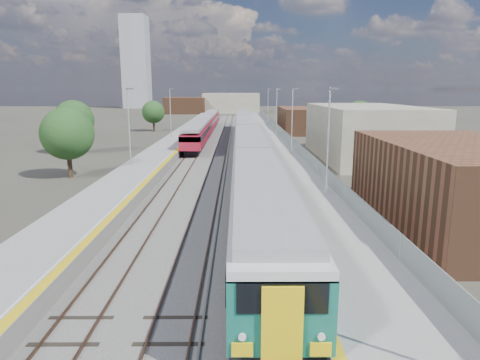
{
  "coord_description": "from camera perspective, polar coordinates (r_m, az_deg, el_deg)",
  "views": [
    {
      "loc": [
        0.32,
        -7.56,
        8.36
      ],
      "look_at": [
        0.48,
        21.42,
        2.2
      ],
      "focal_mm": 32.0,
      "sensor_mm": 36.0,
      "label": 1
    }
  ],
  "objects": [
    {
      "name": "tracks",
      "position": [
        62.32,
        -2.13,
        4.38
      ],
      "size": [
        8.96,
        160.0,
        0.17
      ],
      "color": "#4C3323",
      "rests_on": "ground"
    },
    {
      "name": "ground",
      "position": [
        58.17,
        -0.63,
        3.73
      ],
      "size": [
        320.0,
        320.0,
        0.0
      ],
      "primitive_type": "plane",
      "color": "#47443A",
      "rests_on": "ground"
    },
    {
      "name": "tree_b",
      "position": [
        60.61,
        -21.28,
        7.45
      ],
      "size": [
        5.16,
        5.16,
        7.0
      ],
      "color": "#382619",
      "rests_on": "ground"
    },
    {
      "name": "platform_right",
      "position": [
        60.77,
        4.38,
        4.57
      ],
      "size": [
        4.7,
        155.0,
        8.52
      ],
      "color": "slate",
      "rests_on": "ground"
    },
    {
      "name": "tree_c",
      "position": [
        88.97,
        -11.49,
        8.87
      ],
      "size": [
        4.54,
        4.54,
        6.15
      ],
      "color": "#382619",
      "rests_on": "ground"
    },
    {
      "name": "red_train",
      "position": [
        79.41,
        -4.56,
        7.38
      ],
      "size": [
        2.7,
        54.85,
        3.41
      ],
      "color": "black",
      "rests_on": "ground"
    },
    {
      "name": "ballast_bed",
      "position": [
        60.69,
        -2.75,
        4.1
      ],
      "size": [
        10.5,
        155.0,
        0.06
      ],
      "primitive_type": "cube",
      "color": "#565451",
      "rests_on": "ground"
    },
    {
      "name": "buildings",
      "position": [
        147.34,
        -7.7,
        12.81
      ],
      "size": [
        72.0,
        185.5,
        40.0
      ],
      "color": "brown",
      "rests_on": "ground"
    },
    {
      "name": "tree_a",
      "position": [
        43.88,
        -22.05,
        5.72
      ],
      "size": [
        4.96,
        4.96,
        6.72
      ],
      "color": "#382619",
      "rests_on": "ground"
    },
    {
      "name": "platform_left",
      "position": [
        61.28,
        -9.13,
        4.49
      ],
      "size": [
        4.3,
        155.0,
        8.52
      ],
      "color": "slate",
      "rests_on": "ground"
    },
    {
      "name": "green_train",
      "position": [
        53.5,
        0.95,
        5.58
      ],
      "size": [
        3.07,
        85.48,
        3.38
      ],
      "color": "black",
      "rests_on": "ground"
    },
    {
      "name": "tree_d",
      "position": [
        73.36,
        15.63,
        8.27
      ],
      "size": [
        4.86,
        4.86,
        6.58
      ],
      "color": "#382619",
      "rests_on": "ground"
    }
  ]
}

